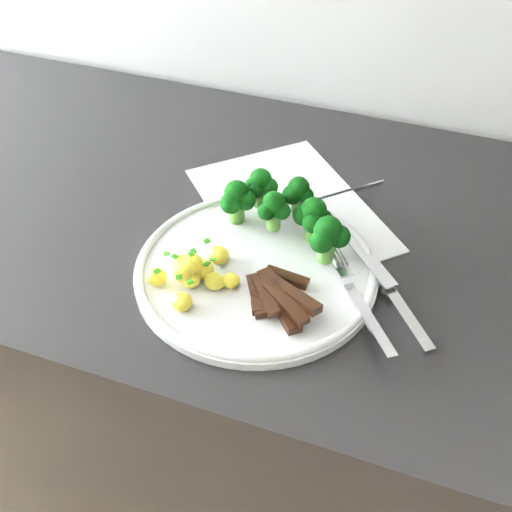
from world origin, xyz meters
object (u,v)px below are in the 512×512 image
(counter, at_px, (294,429))
(broccoli, at_px, (287,208))
(potatoes, at_px, (193,272))
(knife, at_px, (396,301))
(recipe_paper, at_px, (289,208))
(plate, at_px, (256,269))
(fork, at_px, (360,301))
(beef_strips, at_px, (279,298))

(counter, distance_m, broccoli, 0.52)
(potatoes, bearing_deg, knife, 12.66)
(recipe_paper, bearing_deg, broccoli, -76.10)
(recipe_paper, relative_size, broccoli, 1.94)
(plate, xyz_separation_m, fork, (0.13, -0.02, 0.01))
(counter, xyz_separation_m, potatoes, (-0.10, -0.15, 0.49))
(counter, bearing_deg, knife, -35.53)
(counter, xyz_separation_m, fork, (0.10, -0.12, 0.49))
(broccoli, height_order, knife, broccoli)
(recipe_paper, height_order, beef_strips, beef_strips)
(recipe_paper, height_order, fork, fork)
(knife, bearing_deg, fork, -145.75)
(broccoli, xyz_separation_m, beef_strips, (0.03, -0.12, -0.03))
(fork, height_order, knife, fork)
(broccoli, distance_m, knife, 0.18)
(potatoes, bearing_deg, counter, 56.37)
(beef_strips, bearing_deg, plate, 133.50)
(broccoli, bearing_deg, knife, -24.21)
(recipe_paper, xyz_separation_m, potatoes, (-0.06, -0.18, 0.02))
(counter, relative_size, potatoes, 22.79)
(counter, height_order, broccoli, broccoli)
(potatoes, height_order, beef_strips, potatoes)
(beef_strips, distance_m, fork, 0.09)
(plate, distance_m, broccoli, 0.09)
(plate, relative_size, fork, 1.85)
(plate, height_order, fork, fork)
(knife, bearing_deg, recipe_paper, 142.56)
(potatoes, distance_m, knife, 0.24)
(counter, height_order, beef_strips, beef_strips)
(counter, relative_size, recipe_paper, 7.21)
(recipe_paper, bearing_deg, counter, -43.43)
(plate, height_order, beef_strips, beef_strips)
(counter, xyz_separation_m, knife, (0.13, -0.10, 0.48))
(beef_strips, bearing_deg, broccoli, 104.65)
(potatoes, bearing_deg, broccoli, 58.51)
(broccoli, height_order, beef_strips, broccoli)
(counter, height_order, potatoes, potatoes)
(fork, bearing_deg, plate, 171.56)
(counter, bearing_deg, beef_strips, -86.38)
(recipe_paper, height_order, broccoli, broccoli)
(potatoes, bearing_deg, plate, 37.03)
(broccoli, relative_size, knife, 1.06)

